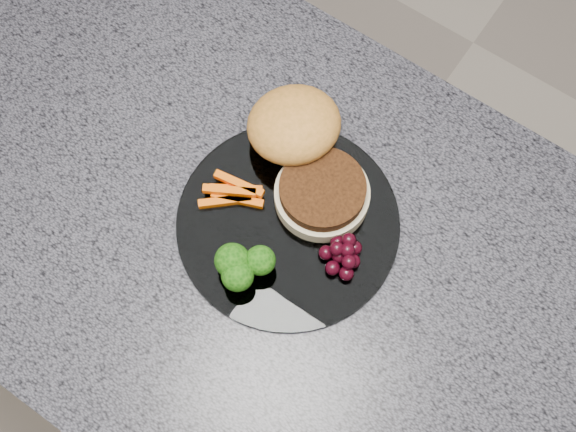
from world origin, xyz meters
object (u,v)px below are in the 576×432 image
(island_cabinet, at_px, (238,308))
(plate, at_px, (288,223))
(grape_bunch, at_px, (343,255))
(burger, at_px, (304,150))

(island_cabinet, bearing_deg, plate, 19.24)
(island_cabinet, distance_m, grape_bunch, 0.52)
(plate, height_order, grape_bunch, grape_bunch)
(island_cabinet, distance_m, burger, 0.52)
(plate, bearing_deg, burger, 111.77)
(island_cabinet, distance_m, plate, 0.48)
(burger, distance_m, grape_bunch, 0.13)
(grape_bunch, bearing_deg, burger, 143.91)
(island_cabinet, relative_size, burger, 5.57)
(burger, bearing_deg, plate, -46.36)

